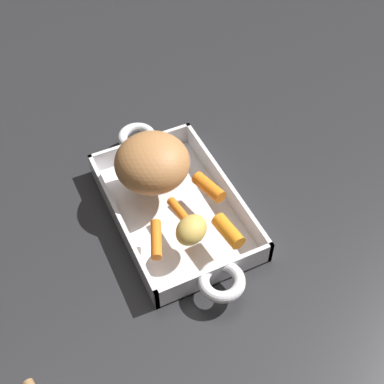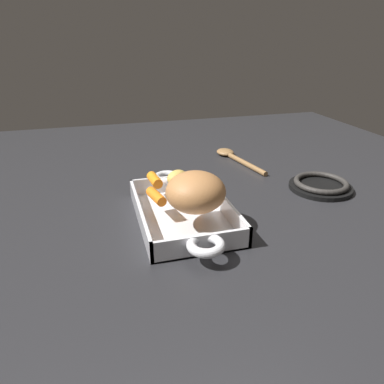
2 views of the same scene
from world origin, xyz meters
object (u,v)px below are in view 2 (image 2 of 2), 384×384
at_px(roasting_dish, 183,212).
at_px(stove_burner_rear, 321,185).
at_px(potato_golden_small, 177,178).
at_px(serving_spoon, 233,156).
at_px(pork_roast, 196,192).
at_px(baby_carrot_long, 200,182).
at_px(baby_carrot_southwest, 155,180).
at_px(baby_carrot_northwest, 156,196).
at_px(baby_carrot_southeast, 181,191).

distance_m(roasting_dish, stove_burner_rear, 0.39).
bearing_deg(potato_golden_small, serving_spoon, -43.39).
distance_m(pork_roast, baby_carrot_long, 0.13).
relative_size(baby_carrot_southwest, baby_carrot_northwest, 0.94).
distance_m(baby_carrot_southwest, baby_carrot_southeast, 0.08).
bearing_deg(potato_golden_small, baby_carrot_southwest, 68.02).
bearing_deg(serving_spoon, potato_golden_small, 125.68).
height_order(baby_carrot_southeast, stove_burner_rear, baby_carrot_southeast).
bearing_deg(baby_carrot_southeast, baby_carrot_southwest, 35.71).
relative_size(pork_roast, baby_carrot_southeast, 2.15).
distance_m(baby_carrot_southwest, baby_carrot_long, 0.11).
bearing_deg(stove_burner_rear, baby_carrot_long, 87.83).
bearing_deg(pork_roast, serving_spoon, -31.48).
relative_size(baby_carrot_southwest, serving_spoon, 0.22).
height_order(roasting_dish, potato_golden_small, potato_golden_small).
bearing_deg(baby_carrot_long, pork_roast, 159.17).
height_order(pork_roast, potato_golden_small, pork_roast).
bearing_deg(baby_carrot_long, serving_spoon, -35.46).
xyz_separation_m(baby_carrot_southwest, baby_carrot_long, (-0.03, -0.10, -0.00)).
bearing_deg(roasting_dish, stove_burner_rear, -81.58).
bearing_deg(potato_golden_small, baby_carrot_southeast, 176.89).
xyz_separation_m(pork_roast, baby_carrot_southeast, (0.09, 0.01, -0.03)).
relative_size(pork_roast, potato_golden_small, 2.24).
bearing_deg(potato_golden_small, pork_roast, -177.46).
bearing_deg(potato_golden_small, baby_carrot_northwest, 137.53).
xyz_separation_m(roasting_dish, baby_carrot_northwest, (0.01, 0.05, 0.04)).
xyz_separation_m(roasting_dish, stove_burner_rear, (0.06, -0.38, -0.00)).
bearing_deg(stove_burner_rear, pork_roast, 105.95).
height_order(baby_carrot_long, stove_burner_rear, baby_carrot_long).
bearing_deg(pork_roast, baby_carrot_southeast, 5.60).
bearing_deg(baby_carrot_northwest, baby_carrot_long, -64.12).
distance_m(baby_carrot_southeast, baby_carrot_northwest, 0.07).
relative_size(baby_carrot_northwest, stove_burner_rear, 0.37).
xyz_separation_m(pork_roast, potato_golden_small, (0.13, 0.01, -0.02)).
bearing_deg(stove_burner_rear, baby_carrot_southeast, 93.07).
xyz_separation_m(baby_carrot_southwest, baby_carrot_southeast, (-0.07, -0.05, -0.00)).
distance_m(baby_carrot_southwest, stove_burner_rear, 0.43).
height_order(baby_carrot_southeast, serving_spoon, baby_carrot_southeast).
bearing_deg(baby_carrot_northwest, stove_burner_rear, -84.39).
bearing_deg(roasting_dish, baby_carrot_southwest, 21.83).
bearing_deg(serving_spoon, stove_burner_rear, -166.59).
relative_size(stove_burner_rear, serving_spoon, 0.63).
relative_size(baby_carrot_northwest, potato_golden_small, 1.09).
xyz_separation_m(baby_carrot_southwest, stove_burner_rear, (-0.05, -0.43, -0.04)).
bearing_deg(stove_burner_rear, roasting_dish, 98.42).
bearing_deg(baby_carrot_northwest, baby_carrot_southwest, -8.13).
bearing_deg(stove_burner_rear, potato_golden_small, 85.99).
distance_m(baby_carrot_northwest, baby_carrot_long, 0.13).
height_order(roasting_dish, baby_carrot_southeast, baby_carrot_southeast).
height_order(baby_carrot_southeast, potato_golden_small, potato_golden_small).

